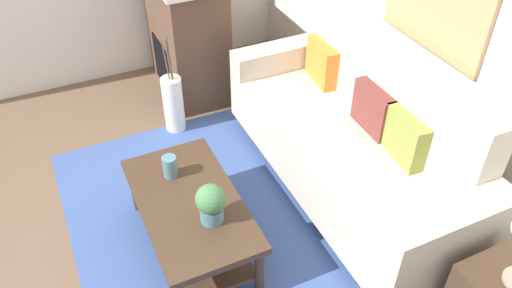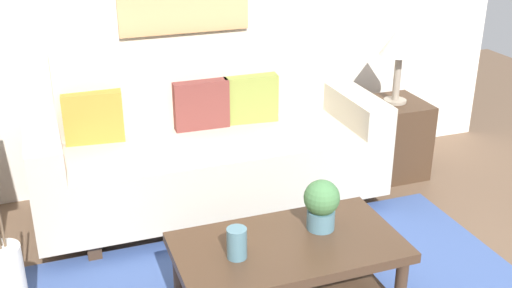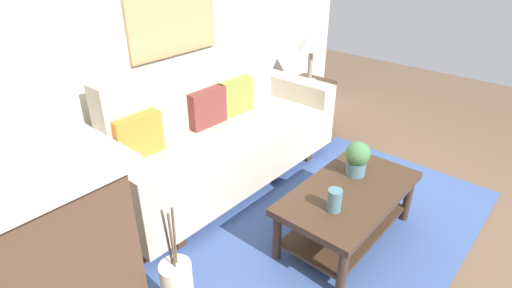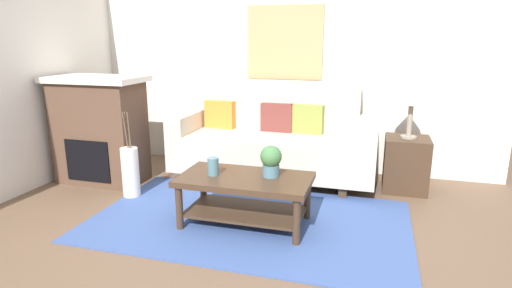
{
  "view_description": "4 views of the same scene",
  "coord_description": "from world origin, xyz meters",
  "px_view_note": "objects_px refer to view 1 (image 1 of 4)",
  "views": [
    {
      "loc": [
        2.17,
        -0.13,
        2.69
      ],
      "look_at": [
        -0.19,
        0.97,
        0.57
      ],
      "focal_mm": 35.7,
      "sensor_mm": 36.0,
      "label": 1
    },
    {
      "loc": [
        -1.03,
        -1.93,
        2.06
      ],
      "look_at": [
        0.11,
        1.21,
        0.61
      ],
      "focal_mm": 43.81,
      "sensor_mm": 36.0,
      "label": 2
    },
    {
      "loc": [
        -2.17,
        -0.57,
        2.02
      ],
      "look_at": [
        -0.24,
        1.09,
        0.65
      ],
      "focal_mm": 28.1,
      "sensor_mm": 36.0,
      "label": 3
    },
    {
      "loc": [
        0.99,
        -2.7,
        1.56
      ],
      "look_at": [
        -0.06,
        0.93,
        0.59
      ],
      "focal_mm": 29.22,
      "sensor_mm": 36.0,
      "label": 4
    }
  ],
  "objects_px": {
    "throw_pillow_maroon": "(374,109)",
    "floor_vase": "(174,105)",
    "couch": "(354,142)",
    "coffee_table": "(191,214)",
    "potted_plant_tabletop": "(211,203)",
    "fireplace": "(187,32)",
    "throw_pillow_olive": "(406,137)",
    "tabletop_vase": "(170,167)",
    "throw_pillow_orange": "(322,63)"
  },
  "relations": [
    {
      "from": "throw_pillow_maroon",
      "to": "floor_vase",
      "type": "height_order",
      "value": "throw_pillow_maroon"
    },
    {
      "from": "couch",
      "to": "floor_vase",
      "type": "bearing_deg",
      "value": -142.41
    },
    {
      "from": "coffee_table",
      "to": "potted_plant_tabletop",
      "type": "height_order",
      "value": "potted_plant_tabletop"
    },
    {
      "from": "coffee_table",
      "to": "potted_plant_tabletop",
      "type": "xyz_separation_m",
      "value": [
        0.2,
        0.07,
        0.26
      ]
    },
    {
      "from": "coffee_table",
      "to": "fireplace",
      "type": "height_order",
      "value": "fireplace"
    },
    {
      "from": "couch",
      "to": "throw_pillow_olive",
      "type": "xyz_separation_m",
      "value": [
        0.34,
        0.13,
        0.25
      ]
    },
    {
      "from": "potted_plant_tabletop",
      "to": "fireplace",
      "type": "bearing_deg",
      "value": 164.65
    },
    {
      "from": "tabletop_vase",
      "to": "throw_pillow_maroon",
      "type": "bearing_deg",
      "value": 81.23
    },
    {
      "from": "tabletop_vase",
      "to": "potted_plant_tabletop",
      "type": "bearing_deg",
      "value": 12.28
    },
    {
      "from": "throw_pillow_olive",
      "to": "coffee_table",
      "type": "bearing_deg",
      "value": -101.92
    },
    {
      "from": "throw_pillow_orange",
      "to": "potted_plant_tabletop",
      "type": "relative_size",
      "value": 1.37
    },
    {
      "from": "throw_pillow_orange",
      "to": "fireplace",
      "type": "relative_size",
      "value": 0.31
    },
    {
      "from": "coffee_table",
      "to": "floor_vase",
      "type": "distance_m",
      "value": 1.32
    },
    {
      "from": "coffee_table",
      "to": "tabletop_vase",
      "type": "bearing_deg",
      "value": -173.47
    },
    {
      "from": "throw_pillow_maroon",
      "to": "coffee_table",
      "type": "xyz_separation_m",
      "value": [
        0.05,
        -1.37,
        -0.37
      ]
    },
    {
      "from": "throw_pillow_maroon",
      "to": "floor_vase",
      "type": "bearing_deg",
      "value": -138.92
    },
    {
      "from": "fireplace",
      "to": "throw_pillow_maroon",
      "type": "bearing_deg",
      "value": 22.18
    },
    {
      "from": "throw_pillow_olive",
      "to": "potted_plant_tabletop",
      "type": "height_order",
      "value": "throw_pillow_olive"
    },
    {
      "from": "throw_pillow_orange",
      "to": "throw_pillow_maroon",
      "type": "xyz_separation_m",
      "value": [
        0.69,
        0.0,
        0.0
      ]
    },
    {
      "from": "throw_pillow_orange",
      "to": "potted_plant_tabletop",
      "type": "distance_m",
      "value": 1.61
    },
    {
      "from": "potted_plant_tabletop",
      "to": "floor_vase",
      "type": "relative_size",
      "value": 0.52
    },
    {
      "from": "throw_pillow_maroon",
      "to": "tabletop_vase",
      "type": "bearing_deg",
      "value": -98.77
    },
    {
      "from": "throw_pillow_orange",
      "to": "coffee_table",
      "type": "relative_size",
      "value": 0.33
    },
    {
      "from": "throw_pillow_maroon",
      "to": "tabletop_vase",
      "type": "relative_size",
      "value": 2.38
    },
    {
      "from": "throw_pillow_olive",
      "to": "throw_pillow_orange",
      "type": "bearing_deg",
      "value": 180.0
    },
    {
      "from": "couch",
      "to": "tabletop_vase",
      "type": "height_order",
      "value": "couch"
    },
    {
      "from": "couch",
      "to": "throw_pillow_orange",
      "type": "bearing_deg",
      "value": 169.62
    },
    {
      "from": "tabletop_vase",
      "to": "fireplace",
      "type": "height_order",
      "value": "fireplace"
    },
    {
      "from": "throw_pillow_orange",
      "to": "floor_vase",
      "type": "bearing_deg",
      "value": -117.02
    },
    {
      "from": "coffee_table",
      "to": "floor_vase",
      "type": "relative_size",
      "value": 2.18
    },
    {
      "from": "throw_pillow_maroon",
      "to": "throw_pillow_olive",
      "type": "bearing_deg",
      "value": 0.0
    },
    {
      "from": "tabletop_vase",
      "to": "potted_plant_tabletop",
      "type": "distance_m",
      "value": 0.49
    },
    {
      "from": "throw_pillow_maroon",
      "to": "tabletop_vase",
      "type": "xyz_separation_m",
      "value": [
        -0.22,
        -1.4,
        -0.17
      ]
    },
    {
      "from": "throw_pillow_olive",
      "to": "coffee_table",
      "type": "height_order",
      "value": "throw_pillow_olive"
    },
    {
      "from": "fireplace",
      "to": "couch",
      "type": "bearing_deg",
      "value": 18.66
    },
    {
      "from": "couch",
      "to": "throw_pillow_maroon",
      "type": "distance_m",
      "value": 0.28
    },
    {
      "from": "potted_plant_tabletop",
      "to": "coffee_table",
      "type": "bearing_deg",
      "value": -160.48
    },
    {
      "from": "coffee_table",
      "to": "tabletop_vase",
      "type": "relative_size",
      "value": 7.28
    },
    {
      "from": "tabletop_vase",
      "to": "potted_plant_tabletop",
      "type": "xyz_separation_m",
      "value": [
        0.47,
        0.1,
        0.07
      ]
    },
    {
      "from": "tabletop_vase",
      "to": "fireplace",
      "type": "relative_size",
      "value": 0.13
    },
    {
      "from": "floor_vase",
      "to": "potted_plant_tabletop",
      "type": "bearing_deg",
      "value": -8.45
    },
    {
      "from": "fireplace",
      "to": "throw_pillow_olive",
      "type": "bearing_deg",
      "value": 18.9
    },
    {
      "from": "floor_vase",
      "to": "fireplace",
      "type": "bearing_deg",
      "value": 148.73
    },
    {
      "from": "coffee_table",
      "to": "throw_pillow_maroon",
      "type": "bearing_deg",
      "value": 92.24
    },
    {
      "from": "coffee_table",
      "to": "fireplace",
      "type": "distance_m",
      "value": 1.98
    },
    {
      "from": "throw_pillow_orange",
      "to": "throw_pillow_olive",
      "type": "distance_m",
      "value": 1.03
    },
    {
      "from": "floor_vase",
      "to": "couch",
      "type": "bearing_deg",
      "value": 37.59
    },
    {
      "from": "couch",
      "to": "throw_pillow_orange",
      "type": "height_order",
      "value": "couch"
    },
    {
      "from": "couch",
      "to": "throw_pillow_maroon",
      "type": "xyz_separation_m",
      "value": [
        -0.0,
        0.13,
        0.25
      ]
    },
    {
      "from": "potted_plant_tabletop",
      "to": "floor_vase",
      "type": "bearing_deg",
      "value": 171.55
    }
  ]
}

